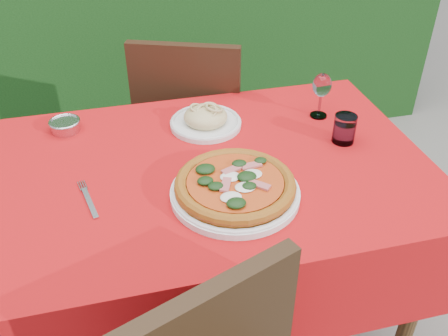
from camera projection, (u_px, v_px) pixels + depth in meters
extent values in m
plane|color=slate|center=(216.00, 327.00, 1.88)|extent=(60.00, 60.00, 0.00)
cube|color=#4B3118|center=(213.00, 173.00, 1.46)|extent=(1.20, 0.80, 0.04)
cylinder|color=#4B3118|center=(413.00, 309.00, 1.52)|extent=(0.05, 0.05, 0.70)
cylinder|color=#4B3118|center=(51.00, 222.00, 1.84)|extent=(0.05, 0.05, 0.70)
cylinder|color=#4B3118|center=(323.00, 180.00, 2.05)|extent=(0.05, 0.05, 0.70)
cube|color=red|center=(214.00, 207.00, 1.54)|extent=(1.26, 0.86, 0.32)
cube|color=black|center=(196.00, 132.00, 2.18)|extent=(0.54, 0.54, 0.04)
cube|color=black|center=(185.00, 102.00, 1.89)|extent=(0.40, 0.19, 0.45)
cylinder|color=black|center=(239.00, 156.00, 2.44)|extent=(0.04, 0.04, 0.42)
cylinder|color=black|center=(168.00, 151.00, 2.48)|extent=(0.04, 0.04, 0.42)
cylinder|color=black|center=(231.00, 201.00, 2.16)|extent=(0.04, 0.04, 0.42)
cylinder|color=black|center=(151.00, 195.00, 2.19)|extent=(0.04, 0.04, 0.42)
cylinder|color=white|center=(235.00, 193.00, 1.32)|extent=(0.34, 0.34, 0.02)
cylinder|color=#BA6C19|center=(235.00, 187.00, 1.31)|extent=(0.33, 0.33, 0.02)
cylinder|color=#A82E0A|center=(235.00, 182.00, 1.30)|extent=(0.27, 0.27, 0.01)
cylinder|color=silver|center=(206.00, 124.00, 1.63)|extent=(0.23, 0.23, 0.02)
ellipsoid|color=#CCB47F|center=(206.00, 117.00, 1.61)|extent=(0.14, 0.14, 0.06)
cylinder|color=silver|center=(344.00, 129.00, 1.53)|extent=(0.07, 0.07, 0.09)
cylinder|color=#A7CCE2|center=(344.00, 133.00, 1.53)|extent=(0.06, 0.06, 0.06)
cylinder|color=silver|center=(318.00, 115.00, 1.68)|extent=(0.06, 0.06, 0.01)
cylinder|color=silver|center=(320.00, 104.00, 1.66)|extent=(0.01, 0.01, 0.08)
ellipsoid|color=silver|center=(322.00, 85.00, 1.61)|extent=(0.06, 0.06, 0.08)
cube|color=#B5B6BC|center=(90.00, 203.00, 1.30)|extent=(0.06, 0.19, 0.00)
cylinder|color=silver|center=(65.00, 126.00, 1.59)|extent=(0.09, 0.09, 0.03)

